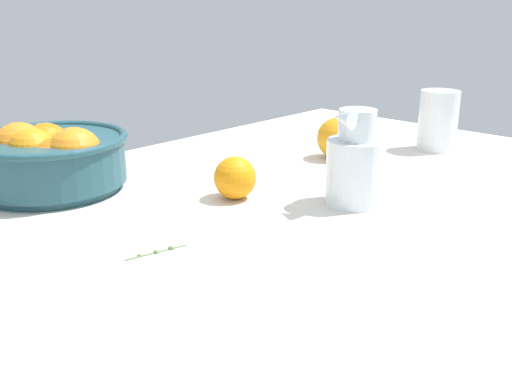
% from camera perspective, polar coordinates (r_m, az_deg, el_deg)
% --- Properties ---
extents(ground_plane, '(1.50, 0.86, 0.03)m').
position_cam_1_polar(ground_plane, '(0.82, -1.30, -3.51)').
color(ground_plane, silver).
extents(fruit_bowl, '(0.24, 0.24, 0.11)m').
position_cam_1_polar(fruit_bowl, '(0.97, -19.52, 3.19)').
color(fruit_bowl, '#234C56').
rests_on(fruit_bowl, ground_plane).
extents(juice_pitcher, '(0.13, 0.08, 0.15)m').
position_cam_1_polar(juice_pitcher, '(0.86, 9.65, 2.23)').
color(juice_pitcher, white).
rests_on(juice_pitcher, ground_plane).
extents(juice_glass, '(0.08, 0.08, 0.12)m').
position_cam_1_polar(juice_glass, '(1.22, 17.30, 6.31)').
color(juice_glass, white).
rests_on(juice_glass, ground_plane).
extents(loose_orange_0, '(0.08, 0.08, 0.08)m').
position_cam_1_polar(loose_orange_0, '(1.11, 7.96, 5.23)').
color(loose_orange_0, orange).
rests_on(loose_orange_0, ground_plane).
extents(loose_orange_1, '(0.06, 0.06, 0.06)m').
position_cam_1_polar(loose_orange_1, '(0.88, -2.06, 1.39)').
color(loose_orange_1, orange).
rests_on(loose_orange_1, ground_plane).
extents(herb_sprig_0, '(0.08, 0.02, 0.01)m').
position_cam_1_polar(herb_sprig_0, '(0.71, -9.49, -5.65)').
color(herb_sprig_0, '#547041').
rests_on(herb_sprig_0, ground_plane).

